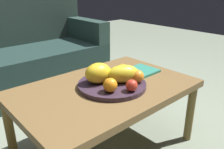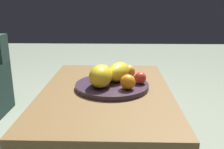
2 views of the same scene
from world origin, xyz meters
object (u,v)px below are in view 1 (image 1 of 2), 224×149
object	(u,v)px
coffee_table	(105,94)
orange_left	(122,70)
couch	(14,60)
apple_front	(132,85)
magazine	(138,72)
melon_large_front	(98,73)
banana_bunch	(105,75)
melon_smaller_beside	(123,74)
orange_right	(132,72)
orange_front	(110,85)
fruit_bowl	(112,85)
orange_back	(138,76)

from	to	relation	value
coffee_table	orange_left	xyz separation A→B (m)	(0.15, 0.02, 0.11)
coffee_table	couch	distance (m)	1.24
apple_front	magazine	xyz separation A→B (m)	(0.27, 0.20, -0.05)
melon_large_front	banana_bunch	size ratio (longest dim) A/B	0.94
coffee_table	magazine	xyz separation A→B (m)	(0.30, 0.02, 0.06)
melon_smaller_beside	magazine	world-z (taller)	melon_smaller_beside
orange_left	couch	bearing A→B (deg)	100.70
melon_smaller_beside	orange_right	distance (m)	0.09
orange_front	couch	bearing A→B (deg)	90.76
orange_right	apple_front	world-z (taller)	orange_right
coffee_table	melon_smaller_beside	distance (m)	0.16
orange_left	coffee_table	bearing A→B (deg)	-173.96
magazine	melon_large_front	bearing A→B (deg)	178.05
couch	magazine	xyz separation A→B (m)	(0.38, -1.21, 0.13)
orange_front	apple_front	xyz separation A→B (m)	(0.09, -0.07, -0.01)
orange_front	orange_right	distance (m)	0.23
fruit_bowl	apple_front	size ratio (longest dim) A/B	6.11
coffee_table	apple_front	world-z (taller)	apple_front
melon_smaller_beside	banana_bunch	size ratio (longest dim) A/B	1.11
orange_back	apple_front	size ratio (longest dim) A/B	1.16
orange_left	magazine	xyz separation A→B (m)	(0.15, 0.00, -0.05)
melon_large_front	orange_back	xyz separation A→B (m)	(0.17, -0.15, -0.02)
melon_large_front	banana_bunch	bearing A→B (deg)	8.33
orange_right	orange_back	xyz separation A→B (m)	(-0.03, -0.07, 0.00)
orange_right	magazine	xyz separation A→B (m)	(0.14, 0.07, -0.05)
couch	fruit_bowl	xyz separation A→B (m)	(0.10, -1.26, 0.14)
orange_front	orange_left	world-z (taller)	orange_front
coffee_table	fruit_bowl	distance (m)	0.07
couch	melon_large_front	xyz separation A→B (m)	(0.05, -1.21, 0.21)
orange_right	orange_back	bearing A→B (deg)	-109.89
orange_left	magazine	size ratio (longest dim) A/B	0.28
melon_large_front	orange_back	bearing A→B (deg)	-41.49
couch	fruit_bowl	size ratio (longest dim) A/B	4.39
orange_left	orange_right	distance (m)	0.07
orange_left	melon_large_front	bearing A→B (deg)	177.07
coffee_table	orange_right	size ratio (longest dim) A/B	14.51
orange_right	banana_bunch	distance (m)	0.16
apple_front	melon_large_front	bearing A→B (deg)	105.91
orange_front	orange_back	size ratio (longest dim) A/B	1.02
coffee_table	melon_large_front	size ratio (longest dim) A/B	6.67
fruit_bowl	orange_right	size ratio (longest dim) A/B	5.52
coffee_table	couch	world-z (taller)	couch
orange_front	orange_right	bearing A→B (deg)	14.56
melon_large_front	orange_right	size ratio (longest dim) A/B	2.17
banana_bunch	fruit_bowl	bearing A→B (deg)	-94.27
fruit_bowl	orange_left	size ratio (longest dim) A/B	5.51
orange_back	magazine	size ratio (longest dim) A/B	0.29
melon_large_front	fruit_bowl	bearing A→B (deg)	-45.46
fruit_bowl	magazine	bearing A→B (deg)	9.72
melon_large_front	apple_front	size ratio (longest dim) A/B	2.41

